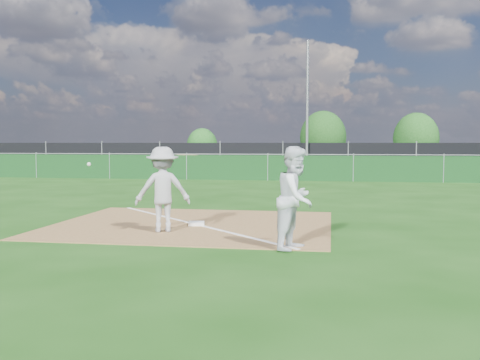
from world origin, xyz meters
name	(u,v)px	position (x,y,z in m)	size (l,w,h in m)	color
ground	(252,189)	(0.00, 10.00, 0.00)	(90.00, 90.00, 0.00)	#14400D
infield_dirt	(193,224)	(0.00, 1.00, 0.01)	(6.00, 5.00, 0.02)	brown
foul_line	(193,224)	(0.00, 1.00, 0.03)	(0.08, 7.00, 0.01)	white
green_fence	(268,168)	(0.00, 15.00, 0.60)	(44.00, 0.05, 1.20)	#0E3614
dirt_mound	(186,165)	(-5.00, 18.50, 0.58)	(3.38, 2.60, 1.17)	#936E46
black_fence	(283,157)	(0.00, 23.00, 0.90)	(46.00, 0.04, 1.80)	black
parking_lot	(289,168)	(0.00, 28.00, 0.01)	(46.00, 9.00, 0.01)	black
light_pole	(307,107)	(1.50, 22.70, 4.00)	(0.16, 0.16, 8.00)	slate
first_base	(196,223)	(0.12, 0.83, 0.06)	(0.34, 0.34, 0.07)	white
play_at_first	(163,189)	(-0.33, -0.09, 0.87)	(2.32, 0.98, 1.70)	#ACADAF
runner	(296,198)	(2.42, -1.35, 0.87)	(0.85, 0.66, 1.75)	white
car_left	(211,156)	(-5.62, 27.45, 0.83)	(1.94, 4.83, 1.64)	#B8BAC1
car_mid	(272,158)	(-1.14, 26.91, 0.73)	(1.52, 4.36, 1.44)	black
car_right	(333,158)	(3.08, 28.28, 0.70)	(1.94, 4.77, 1.38)	black
tree_left	(202,146)	(-7.56, 32.70, 1.54)	(2.52, 2.52, 2.99)	#382316
tree_mid	(323,137)	(2.31, 33.21, 2.25)	(3.68, 3.68, 4.37)	#382316
tree_right	(416,138)	(9.53, 33.52, 2.14)	(3.51, 3.51, 4.16)	#382316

